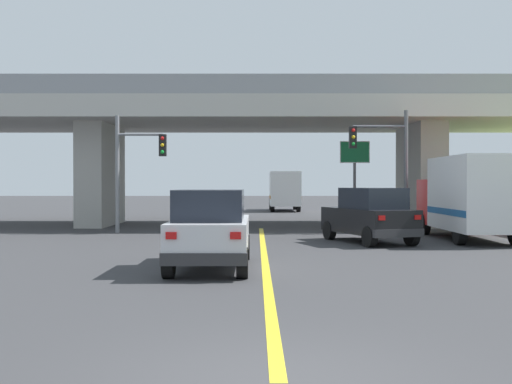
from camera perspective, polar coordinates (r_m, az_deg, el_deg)
name	(u,v)px	position (r m, az deg, el deg)	size (l,w,h in m)	color
ground	(263,225)	(33.57, 0.64, -2.96)	(160.00, 160.00, 0.00)	#353538
overpass_bridge	(263,126)	(33.63, 0.64, 5.91)	(35.12, 9.19, 7.17)	#B7B5AD
lane_divider_stripe	(267,257)	(18.99, 0.97, -5.80)	(0.20, 23.94, 0.01)	yellow
suv_lead	(213,229)	(16.30, -3.86, -3.32)	(1.95, 4.74, 2.02)	silver
suv_crossing	(372,215)	(23.74, 10.36, -2.07)	(3.16, 4.70, 2.02)	black
box_truck	(472,197)	(25.76, 18.78, -0.42)	(2.33, 6.89, 3.19)	red
traffic_signal_nearside	(389,156)	(28.71, 11.83, 3.17)	(2.60, 0.36, 5.41)	#56595E
traffic_signal_farside	(137,161)	(28.65, -10.63, 2.74)	(2.26, 0.36, 5.18)	slate
highway_sign	(357,162)	(32.11, 9.04, 2.65)	(1.48, 0.17, 4.45)	#56595E
semi_truck_distant	(287,191)	(50.85, 2.77, 0.13)	(2.33, 6.47, 3.11)	navy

